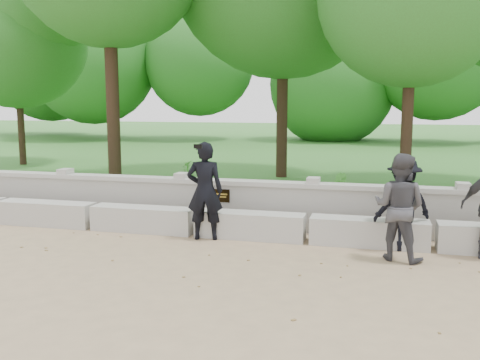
% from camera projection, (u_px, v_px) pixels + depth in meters
% --- Properties ---
extents(ground, '(80.00, 80.00, 0.00)m').
position_uv_depth(ground, '(152.00, 266.00, 7.68)').
color(ground, tan).
rests_on(ground, ground).
extents(lawn, '(40.00, 22.00, 0.25)m').
position_uv_depth(lawn, '(296.00, 158.00, 21.08)').
color(lawn, '#306E28').
rests_on(lawn, ground).
extents(concrete_bench, '(11.90, 0.45, 0.45)m').
position_uv_depth(concrete_bench, '(195.00, 222.00, 9.47)').
color(concrete_bench, '#AEACA4').
rests_on(concrete_bench, ground).
extents(parapet_wall, '(12.50, 0.35, 0.90)m').
position_uv_depth(parapet_wall, '(207.00, 202.00, 10.10)').
color(parapet_wall, '#A3A29A').
rests_on(parapet_wall, ground).
extents(man_main, '(0.68, 0.62, 1.68)m').
position_uv_depth(man_main, '(205.00, 191.00, 9.07)').
color(man_main, black).
rests_on(man_main, ground).
extents(visitor_left, '(0.94, 0.84, 1.60)m').
position_uv_depth(visitor_left, '(399.00, 207.00, 7.89)').
color(visitor_left, '#3F3E43').
rests_on(visitor_left, ground).
extents(visitor_mid, '(1.10, 0.93, 1.48)m').
position_uv_depth(visitor_mid, '(403.00, 204.00, 8.43)').
color(visitor_mid, black).
rests_on(visitor_mid, ground).
extents(tree_far_left, '(4.62, 4.62, 6.83)m').
position_uv_depth(tree_far_left, '(15.00, 26.00, 17.32)').
color(tree_far_left, '#382619').
rests_on(tree_far_left, lawn).
extents(shrub_a, '(0.34, 0.35, 0.55)m').
position_uv_depth(shrub_a, '(77.00, 186.00, 11.55)').
color(shrub_a, '#419031').
rests_on(shrub_a, lawn).
extents(shrub_b, '(0.40, 0.43, 0.62)m').
position_uv_depth(shrub_b, '(339.00, 188.00, 11.15)').
color(shrub_b, '#419031').
rests_on(shrub_b, lawn).
extents(shrub_d, '(0.37, 0.40, 0.61)m').
position_uv_depth(shrub_d, '(188.00, 172.00, 13.67)').
color(shrub_d, '#419031').
rests_on(shrub_d, lawn).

